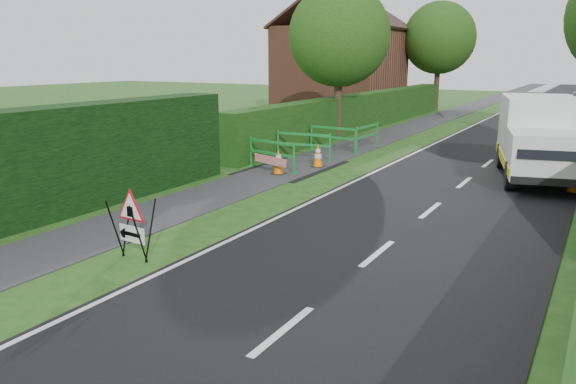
% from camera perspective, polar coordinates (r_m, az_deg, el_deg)
% --- Properties ---
extents(ground, '(120.00, 120.00, 0.00)m').
position_cam_1_polar(ground, '(8.53, -19.15, -12.11)').
color(ground, '#1E4A15').
rests_on(ground, ground).
extents(road_surface, '(6.00, 90.00, 0.02)m').
position_cam_1_polar(road_surface, '(40.23, 24.95, 7.19)').
color(road_surface, black).
rests_on(road_surface, ground).
extents(footpath, '(2.00, 90.00, 0.02)m').
position_cam_1_polar(footpath, '(41.07, 17.25, 7.95)').
color(footpath, '#2D2D30').
rests_on(footpath, ground).
extents(hedge_west_far, '(1.00, 24.00, 1.80)m').
position_cam_1_polar(hedge_west_far, '(29.29, 7.63, 6.40)').
color(hedge_west_far, '#14380F').
rests_on(hedge_west_far, ground).
extents(house_west, '(7.50, 7.40, 7.88)m').
position_cam_1_polar(house_west, '(38.41, 5.36, 12.46)').
color(house_west, brown).
rests_on(house_west, ground).
extents(tree_nw, '(4.40, 4.40, 6.70)m').
position_cam_1_polar(tree_nw, '(25.26, 5.24, 15.53)').
color(tree_nw, '#2D2116').
rests_on(tree_nw, ground).
extents(tree_fw, '(4.80, 4.80, 7.24)m').
position_cam_1_polar(tree_fw, '(40.35, 15.13, 14.86)').
color(tree_fw, '#2D2116').
rests_on(tree_fw, ground).
extents(triangle_sign, '(0.81, 0.81, 1.12)m').
position_cam_1_polar(triangle_sign, '(10.39, -15.77, -2.66)').
color(triangle_sign, black).
rests_on(triangle_sign, ground).
extents(works_van, '(3.21, 5.60, 2.41)m').
position_cam_1_polar(works_van, '(18.40, 24.26, 5.15)').
color(works_van, silver).
rests_on(works_van, ground).
extents(traffic_cone_0, '(0.38, 0.38, 0.79)m').
position_cam_1_polar(traffic_cone_0, '(17.00, 27.18, 1.21)').
color(traffic_cone_0, black).
rests_on(traffic_cone_0, ground).
extents(traffic_cone_2, '(0.38, 0.38, 0.79)m').
position_cam_1_polar(traffic_cone_2, '(20.59, 27.09, 3.13)').
color(traffic_cone_2, black).
rests_on(traffic_cone_2, ground).
extents(traffic_cone_3, '(0.38, 0.38, 0.79)m').
position_cam_1_polar(traffic_cone_3, '(17.55, -0.98, 3.06)').
color(traffic_cone_3, black).
rests_on(traffic_cone_3, ground).
extents(traffic_cone_4, '(0.38, 0.38, 0.79)m').
position_cam_1_polar(traffic_cone_4, '(18.73, 3.06, 3.71)').
color(traffic_cone_4, black).
rests_on(traffic_cone_4, ground).
extents(ped_barrier_0, '(2.08, 0.84, 1.00)m').
position_cam_1_polar(ped_barrier_0, '(18.18, -1.69, 4.19)').
color(ped_barrier_0, '#188430').
rests_on(ped_barrier_0, ground).
extents(ped_barrier_1, '(2.09, 0.58, 1.00)m').
position_cam_1_polar(ped_barrier_1, '(20.04, 1.59, 5.06)').
color(ped_barrier_1, '#188430').
rests_on(ped_barrier_1, ground).
extents(ped_barrier_2, '(2.08, 0.54, 1.00)m').
position_cam_1_polar(ped_barrier_2, '(21.91, 4.60, 5.75)').
color(ped_barrier_2, '#188430').
rests_on(ped_barrier_2, ground).
extents(ped_barrier_3, '(0.43, 2.07, 1.00)m').
position_cam_1_polar(ped_barrier_3, '(22.57, 8.06, 5.89)').
color(ped_barrier_3, '#188430').
rests_on(ped_barrier_3, ground).
extents(redwhite_plank, '(1.43, 0.52, 0.25)m').
position_cam_1_polar(redwhite_plank, '(17.62, -1.82, 1.80)').
color(redwhite_plank, red).
rests_on(redwhite_plank, ground).
extents(hatchback_car, '(2.75, 3.94, 1.25)m').
position_cam_1_polar(hatchback_car, '(30.71, 24.52, 6.80)').
color(hatchback_car, white).
rests_on(hatchback_car, ground).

